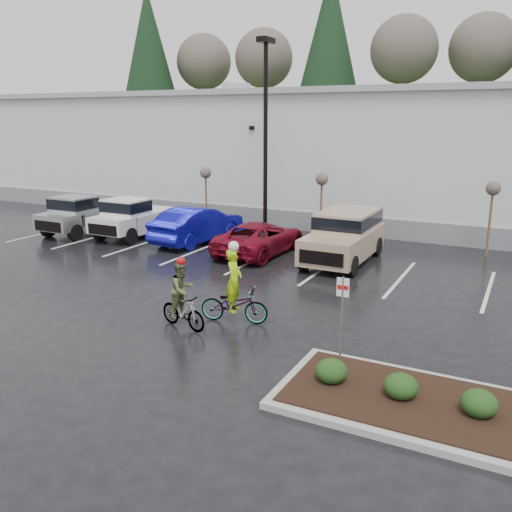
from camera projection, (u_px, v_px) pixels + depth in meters
The scene contains 20 objects.
ground at pixel (201, 339), 14.49m from camera, with size 120.00×120.00×0.00m, color black.
warehouse at pixel (398, 153), 32.54m from camera, with size 60.50×15.50×7.20m.
wooded_ridge at pixel (452, 146), 52.53m from camera, with size 80.00×25.00×6.00m, color #223B18.
lamppost at pixel (266, 118), 25.18m from camera, with size 0.50×1.00×9.22m.
sapling_west at pixel (206, 176), 28.55m from camera, with size 0.60×0.60×3.20m.
sapling_mid at pixel (322, 183), 25.68m from camera, with size 0.60×0.60×3.20m.
sapling_east at pixel (493, 193), 22.37m from camera, with size 0.60×0.60×3.20m.
curb_island at pixel (477, 419), 10.53m from camera, with size 8.00×3.00×0.15m, color gray.
mulch_bed at pixel (478, 415), 10.50m from camera, with size 7.60×2.60×0.04m, color black.
shrub_a at pixel (331, 371), 11.77m from camera, with size 0.70×0.70×0.52m, color #163512.
shrub_b at pixel (401, 386), 11.10m from camera, with size 0.70×0.70×0.52m, color #163512.
shrub_c at pixel (479, 403), 10.44m from camera, with size 0.70×0.70×0.52m, color #163512.
fire_lane_sign at pixel (342, 310), 12.64m from camera, with size 0.30×0.05×2.20m.
pickup_silver at pixel (87, 213), 27.68m from camera, with size 2.10×5.20×1.96m, color #A5A7AD, non-canonical shape.
pickup_white at pixel (139, 216), 26.89m from camera, with size 2.10×5.20×1.96m, color silver, non-canonical shape.
car_blue at pixel (198, 224), 25.49m from camera, with size 1.80×5.16×1.70m, color #0D0D91.
car_red at pixel (260, 238), 23.34m from camera, with size 2.33×5.06×1.41m, color maroon.
suv_tan at pixel (343, 237), 21.89m from camera, with size 2.20×5.10×2.06m, color tan, non-canonical shape.
cyclist_hivis at pixel (234, 298), 15.53m from camera, with size 2.09×1.13×2.40m.
cyclist_olive at pixel (183, 302), 15.06m from camera, with size 1.66×0.83×2.07m.
Camera 1 is at (7.44, -11.33, 5.78)m, focal length 38.00 mm.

